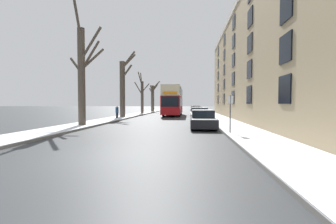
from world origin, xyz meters
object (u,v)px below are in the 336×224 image
(parked_car_3, at_px, (196,112))
(bare_tree_left_3, at_px, (153,97))
(parked_car_4, at_px, (196,110))
(bare_tree_left_2, at_px, (142,95))
(bare_tree_left_0, at_px, (82,72))
(street_sign_post, at_px, (230,112))
(double_decker_bus, at_px, (173,100))
(parked_car_0, at_px, (203,120))
(parked_car_2, at_px, (198,113))
(bare_tree_left_1, at_px, (123,87))
(oncoming_van, at_px, (174,106))
(parked_car_1, at_px, (200,115))
(pedestrian_left_sidewalk, at_px, (117,112))

(parked_car_3, bearing_deg, bare_tree_left_3, 119.43)
(bare_tree_left_3, bearing_deg, parked_car_4, -49.62)
(bare_tree_left_2, relative_size, parked_car_3, 1.90)
(bare_tree_left_0, bearing_deg, street_sign_post, -19.21)
(bare_tree_left_2, height_order, parked_car_3, bare_tree_left_2)
(bare_tree_left_3, relative_size, double_decker_bus, 0.68)
(parked_car_0, relative_size, parked_car_2, 1.02)
(bare_tree_left_1, relative_size, parked_car_4, 1.96)
(bare_tree_left_3, distance_m, oncoming_van, 5.91)
(bare_tree_left_0, relative_size, parked_car_3, 2.45)
(parked_car_0, xyz_separation_m, parked_car_1, (0.00, 5.59, 0.03))
(pedestrian_left_sidewalk, bearing_deg, bare_tree_left_2, 19.83)
(parked_car_0, bearing_deg, street_sign_post, -68.27)
(parked_car_3, xyz_separation_m, street_sign_post, (1.37, -20.29, 0.68))
(bare_tree_left_3, height_order, parked_car_3, bare_tree_left_3)
(parked_car_4, bearing_deg, parked_car_2, -90.00)
(bare_tree_left_0, height_order, parked_car_2, bare_tree_left_0)
(bare_tree_left_3, xyz_separation_m, parked_car_4, (9.33, -10.97, -2.64))
(oncoming_van, bearing_deg, street_sign_post, -81.21)
(bare_tree_left_3, distance_m, parked_car_2, 23.75)
(oncoming_van, bearing_deg, parked_car_4, -71.18)
(parked_car_1, bearing_deg, bare_tree_left_0, -150.39)
(bare_tree_left_0, bearing_deg, parked_car_2, 50.77)
(bare_tree_left_1, distance_m, bare_tree_left_3, 21.99)
(bare_tree_left_1, distance_m, parked_car_0, 15.20)
(bare_tree_left_3, bearing_deg, pedestrian_left_sidewalk, -90.39)
(parked_car_4, bearing_deg, parked_car_1, -90.00)
(bare_tree_left_1, bearing_deg, oncoming_van, 79.52)
(parked_car_3, bearing_deg, bare_tree_left_0, -119.40)
(pedestrian_left_sidewalk, bearing_deg, double_decker_bus, -14.26)
(double_decker_bus, distance_m, parked_car_0, 18.30)
(parked_car_2, distance_m, parked_car_3, 5.13)
(parked_car_3, bearing_deg, parked_car_0, -90.00)
(bare_tree_left_3, distance_m, parked_car_3, 19.18)
(parked_car_0, bearing_deg, parked_car_4, 90.00)
(parked_car_2, distance_m, oncoming_van, 25.29)
(parked_car_1, height_order, pedestrian_left_sidewalk, pedestrian_left_sidewalk)
(double_decker_bus, relative_size, parked_car_1, 2.48)
(parked_car_1, bearing_deg, parked_car_2, 90.00)
(oncoming_van, height_order, pedestrian_left_sidewalk, oncoming_van)
(bare_tree_left_2, height_order, double_decker_bus, bare_tree_left_2)
(parked_car_3, distance_m, parked_car_4, 5.56)
(parked_car_2, bearing_deg, parked_car_0, -90.00)
(parked_car_2, bearing_deg, bare_tree_left_3, 113.30)
(bare_tree_left_3, relative_size, parked_car_1, 1.69)
(oncoming_van, bearing_deg, parked_car_2, -79.03)
(bare_tree_left_2, distance_m, double_decker_bus, 7.99)
(parked_car_0, height_order, parked_car_1, parked_car_1)
(parked_car_0, xyz_separation_m, street_sign_post, (1.37, -3.44, 0.69))
(bare_tree_left_0, bearing_deg, parked_car_1, 29.61)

